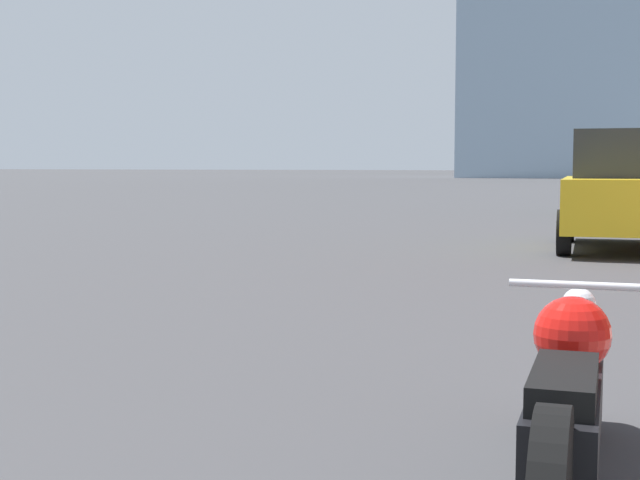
# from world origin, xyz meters

# --- Properties ---
(motorcycle) EXTENTS (0.62, 2.41, 0.76)m
(motorcycle) POSITION_xyz_m (3.88, 4.17, 0.37)
(motorcycle) COLOR black
(motorcycle) RESTS_ON ground_plane
(parked_car_yellow) EXTENTS (2.17, 3.99, 1.79)m
(parked_car_yellow) POSITION_xyz_m (3.52, 14.92, 0.88)
(parked_car_yellow) COLOR gold
(parked_car_yellow) RESTS_ON ground_plane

